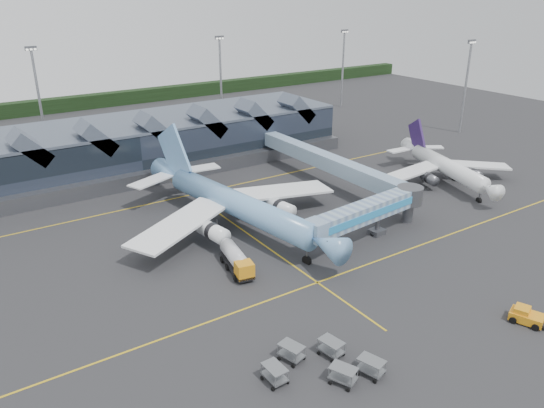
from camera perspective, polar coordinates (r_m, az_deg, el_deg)
ground at (r=72.60m, az=1.00°, el=-5.74°), size 260.00×260.00×0.00m
taxi_stripes at (r=80.15m, az=-3.05°, el=-2.91°), size 120.00×60.00×0.01m
tree_line_far at (r=169.77m, az=-20.81°, el=10.07°), size 260.00×4.00×4.00m
terminal at (r=108.84m, az=-15.58°, el=5.95°), size 90.00×22.25×12.52m
light_masts at (r=130.74m, az=-7.14°, el=12.70°), size 132.40×42.56×22.45m
main_airliner at (r=80.06m, az=-4.25°, el=0.18°), size 36.66×42.57×13.69m
regional_jet at (r=104.21m, az=18.09°, el=3.95°), size 25.50×28.50×9.96m
jet_bridge at (r=78.13m, az=10.99°, el=-0.61°), size 23.17×5.65×5.90m
fuel_truck at (r=69.10m, az=-3.94°, el=-5.83°), size 3.60×8.68×2.88m
pushback_tug at (r=65.57m, az=25.68°, el=-10.81°), size 3.40×4.24×1.71m
baggage_carts at (r=53.07m, az=5.43°, el=-16.57°), size 10.11×8.74×1.73m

